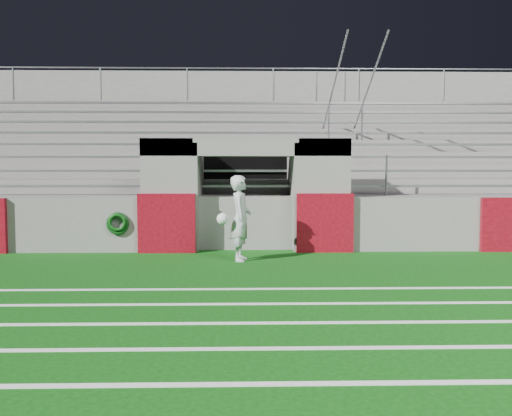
{
  "coord_description": "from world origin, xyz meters",
  "views": [
    {
      "loc": [
        -0.08,
        -9.95,
        1.93
      ],
      "look_at": [
        0.2,
        1.8,
        1.1
      ],
      "focal_mm": 40.0,
      "sensor_mm": 36.0,
      "label": 1
    }
  ],
  "objects": [
    {
      "name": "ground",
      "position": [
        0.0,
        0.0,
        0.0
      ],
      "size": [
        90.0,
        90.0,
        0.0
      ],
      "primitive_type": "plane",
      "color": "#0B430B",
      "rests_on": "ground"
    },
    {
      "name": "field_markings",
      "position": [
        0.0,
        -5.0,
        0.01
      ],
      "size": [
        28.0,
        8.09,
        0.01
      ],
      "color": "white",
      "rests_on": "ground"
    },
    {
      "name": "stadium_structure",
      "position": [
        0.0,
        7.97,
        1.49
      ],
      "size": [
        26.0,
        8.48,
        5.42
      ],
      "color": "slate",
      "rests_on": "ground"
    },
    {
      "name": "goalkeeper_with_ball",
      "position": [
        -0.13,
        1.8,
        0.89
      ],
      "size": [
        0.73,
        0.7,
        1.78
      ],
      "color": "silver",
      "rests_on": "ground"
    },
    {
      "name": "hose_coil",
      "position": [
        -2.91,
        2.93,
        0.68
      ],
      "size": [
        0.52,
        0.14,
        0.52
      ],
      "color": "#0B3910",
      "rests_on": "ground"
    }
  ]
}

